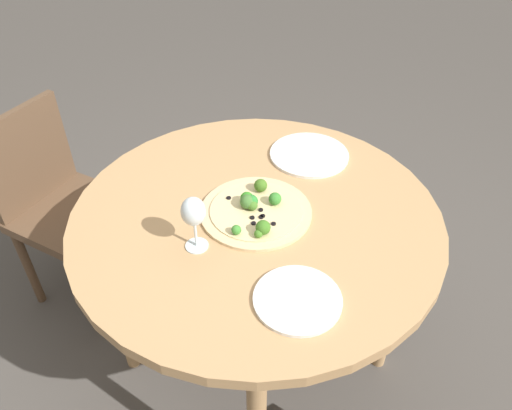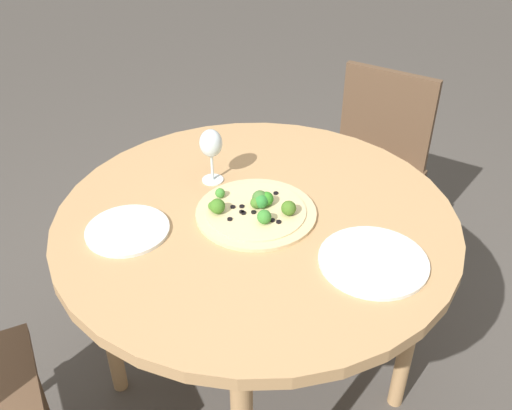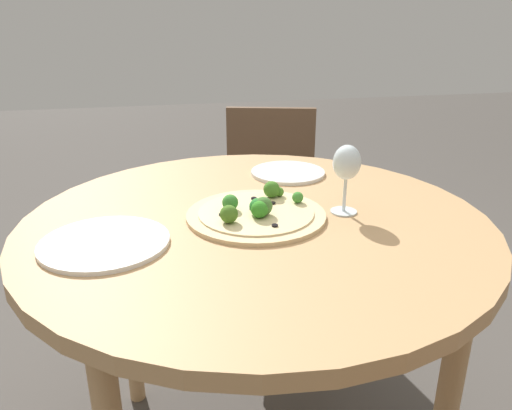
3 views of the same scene
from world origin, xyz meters
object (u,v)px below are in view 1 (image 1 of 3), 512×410
object	(u,v)px
pizza	(256,210)
plate_far	(309,155)
wine_glass	(193,213)
plate_near	(298,299)
chair	(62,203)

from	to	relation	value
pizza	plate_far	world-z (taller)	pizza
wine_glass	plate_near	xyz separation A→B (m)	(-0.32, -0.05, -0.11)
wine_glass	plate_near	size ratio (longest dim) A/B	0.76
pizza	plate_far	size ratio (longest dim) A/B	1.23
chair	plate_near	xyz separation A→B (m)	(-1.14, -0.09, 0.31)
pizza	wine_glass	bearing A→B (deg)	85.62
wine_glass	plate_far	world-z (taller)	wine_glass
pizza	plate_far	bearing A→B (deg)	-76.43
chair	plate_near	bearing A→B (deg)	-102.19
wine_glass	plate_near	world-z (taller)	wine_glass
wine_glass	chair	bearing A→B (deg)	2.63
pizza	plate_near	size ratio (longest dim) A/B	1.50
chair	wine_glass	xyz separation A→B (m)	(-0.82, -0.04, 0.42)
wine_glass	plate_far	size ratio (longest dim) A/B	0.62
pizza	plate_near	distance (m)	0.34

